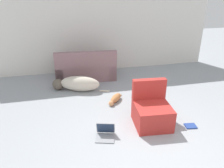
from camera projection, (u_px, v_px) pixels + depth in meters
name	position (u px, v px, depth m)	size (l,w,h in m)	color
ground_plane	(156.00, 160.00, 3.23)	(20.00, 20.00, 0.00)	#999EA3
wall_back	(103.00, 28.00, 6.36)	(6.67, 0.06, 2.56)	silver
couch	(86.00, 69.00, 6.07)	(1.67, 0.91, 0.84)	gray
dog	(77.00, 84.00, 5.37)	(1.40, 0.70, 0.38)	beige
cat	(115.00, 99.00, 4.88)	(0.44, 0.52, 0.15)	#BC7A47
laptop_open	(105.00, 132.00, 3.73)	(0.39, 0.37, 0.24)	gray
book_blue	(190.00, 126.00, 4.02)	(0.22, 0.19, 0.02)	#28428E
side_chair	(152.00, 111.00, 4.01)	(0.69, 0.72, 0.80)	#B72D28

